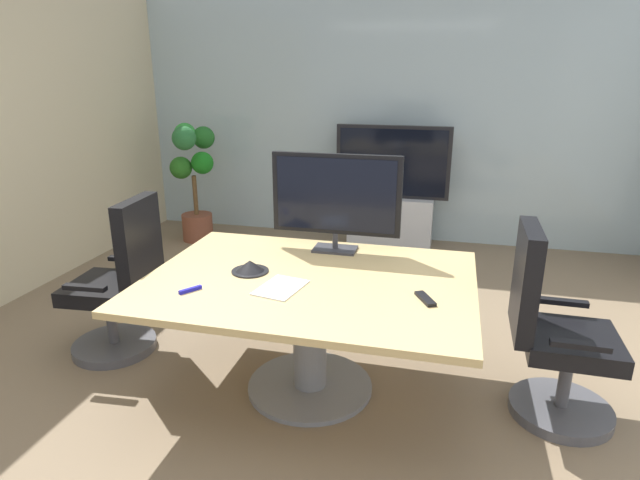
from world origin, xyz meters
The scene contains 12 objects.
ground_plane centered at (0.00, 0.00, 0.00)m, with size 7.72×7.72×0.00m, color #7A664C.
wall_back_glass_partition centered at (0.00, 3.36, 1.38)m, with size 5.67×0.10×2.77m, color #9EB2B7.
conference_table centered at (-0.01, 0.15, 0.56)m, with size 1.86×1.37×0.73m.
office_chair_left centered at (-1.36, 0.27, 0.46)m, with size 0.61×0.59×1.09m.
office_chair_right centered at (1.34, 0.25, 0.46)m, with size 0.60×0.57×1.09m.
tv_monitor centered at (0.03, 0.67, 1.09)m, with size 0.84×0.18×0.64m.
wall_display_unit centered at (0.13, 3.01, 0.44)m, with size 1.20×0.36×1.31m.
potted_plant centered at (-2.03, 2.69, 0.75)m, with size 0.49×0.70×1.30m.
conference_phone centered at (-0.37, 0.16, 0.76)m, with size 0.22×0.22×0.07m.
remote_control centered at (0.66, 0.01, 0.74)m, with size 0.05×0.17×0.02m, color black.
whiteboard_marker centered at (-0.58, -0.19, 0.74)m, with size 0.13×0.02×0.02m, color #1919A5.
paper_notepad centered at (-0.12, -0.03, 0.73)m, with size 0.21×0.30×0.01m, color white.
Camera 1 is at (0.73, -2.54, 1.88)m, focal length 29.51 mm.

